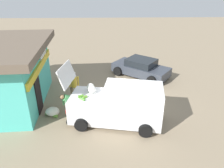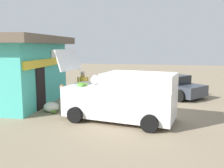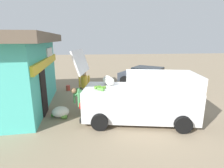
{
  "view_description": "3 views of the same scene",
  "coord_description": "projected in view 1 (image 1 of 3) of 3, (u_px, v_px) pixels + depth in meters",
  "views": [
    {
      "loc": [
        -10.65,
        0.92,
        6.4
      ],
      "look_at": [
        0.34,
        0.59,
        0.99
      ],
      "focal_mm": 34.36,
      "sensor_mm": 36.0,
      "label": 1
    },
    {
      "loc": [
        -11.42,
        -1.24,
        2.96
      ],
      "look_at": [
        0.67,
        1.31,
        1.08
      ],
      "focal_mm": 39.81,
      "sensor_mm": 36.0,
      "label": 2
    },
    {
      "loc": [
        -8.38,
        2.29,
        3.23
      ],
      "look_at": [
        0.81,
        1.3,
        0.86
      ],
      "focal_mm": 28.21,
      "sensor_mm": 36.0,
      "label": 3
    }
  ],
  "objects": [
    {
      "name": "customer_bending",
      "position": [
        70.0,
        102.0,
        10.81
      ],
      "size": [
        0.71,
        0.81,
        1.33
      ],
      "color": "navy",
      "rests_on": "ground_plane"
    },
    {
      "name": "unloaded_banana_pile",
      "position": [
        53.0,
        112.0,
        11.1
      ],
      "size": [
        0.7,
        0.8,
        0.47
      ],
      "color": "silver",
      "rests_on": "ground_plane"
    },
    {
      "name": "delivery_van",
      "position": [
        119.0,
        104.0,
        10.31
      ],
      "size": [
        2.77,
        4.9,
        2.84
      ],
      "color": "white",
      "rests_on": "ground_plane"
    },
    {
      "name": "storefront_bar",
      "position": [
        3.0,
        74.0,
        11.49
      ],
      "size": [
        6.63,
        5.17,
        3.48
      ],
      "color": "#4CC6B7",
      "rests_on": "ground_plane"
    },
    {
      "name": "vendor_standing",
      "position": [
        74.0,
        84.0,
        12.25
      ],
      "size": [
        0.41,
        0.55,
        1.71
      ],
      "color": "#726047",
      "rests_on": "ground_plane"
    },
    {
      "name": "ground_plane",
      "position": [
        122.0,
        102.0,
        12.4
      ],
      "size": [
        60.0,
        60.0,
        0.0
      ],
      "primitive_type": "plane",
      "color": "gray"
    },
    {
      "name": "parked_sedan",
      "position": [
        141.0,
        68.0,
        15.49
      ],
      "size": [
        3.88,
        4.26,
        1.28
      ],
      "color": "#383D47",
      "rests_on": "ground_plane"
    },
    {
      "name": "paint_bucket",
      "position": [
        62.0,
        80.0,
        14.72
      ],
      "size": [
        0.26,
        0.26,
        0.34
      ],
      "primitive_type": "cylinder",
      "color": "#BF3F33",
      "rests_on": "ground_plane"
    }
  ]
}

